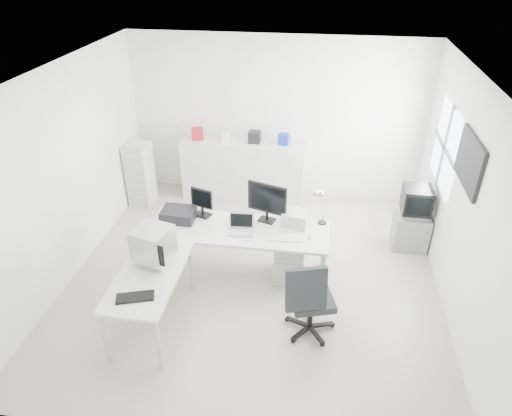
# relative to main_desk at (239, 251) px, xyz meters

# --- Properties ---
(floor) EXTENTS (5.00, 5.00, 0.01)m
(floor) POSITION_rel_main_desk_xyz_m (0.22, -0.05, -0.38)
(floor) COLOR beige
(floor) RESTS_ON ground
(ceiling) EXTENTS (5.00, 5.00, 0.01)m
(ceiling) POSITION_rel_main_desk_xyz_m (0.22, -0.05, 2.42)
(ceiling) COLOR white
(ceiling) RESTS_ON back_wall
(back_wall) EXTENTS (5.00, 0.02, 2.80)m
(back_wall) POSITION_rel_main_desk_xyz_m (0.22, 2.45, 1.02)
(back_wall) COLOR white
(back_wall) RESTS_ON floor
(left_wall) EXTENTS (0.02, 5.00, 2.80)m
(left_wall) POSITION_rel_main_desk_xyz_m (-2.28, -0.05, 1.02)
(left_wall) COLOR white
(left_wall) RESTS_ON floor
(right_wall) EXTENTS (0.02, 5.00, 2.80)m
(right_wall) POSITION_rel_main_desk_xyz_m (2.72, -0.05, 1.02)
(right_wall) COLOR white
(right_wall) RESTS_ON floor
(window) EXTENTS (0.02, 1.20, 1.10)m
(window) POSITION_rel_main_desk_xyz_m (2.70, 1.15, 1.23)
(window) COLOR white
(window) RESTS_ON right_wall
(wall_picture) EXTENTS (0.04, 0.90, 0.60)m
(wall_picture) POSITION_rel_main_desk_xyz_m (2.69, 0.05, 1.52)
(wall_picture) COLOR black
(wall_picture) RESTS_ON right_wall
(main_desk) EXTENTS (2.40, 0.80, 0.75)m
(main_desk) POSITION_rel_main_desk_xyz_m (0.00, 0.00, 0.00)
(main_desk) COLOR silver
(main_desk) RESTS_ON floor
(side_desk) EXTENTS (0.70, 1.40, 0.75)m
(side_desk) POSITION_rel_main_desk_xyz_m (-0.85, -1.10, 0.00)
(side_desk) COLOR silver
(side_desk) RESTS_ON floor
(drawer_pedestal) EXTENTS (0.40, 0.50, 0.60)m
(drawer_pedestal) POSITION_rel_main_desk_xyz_m (0.70, 0.05, -0.08)
(drawer_pedestal) COLOR silver
(drawer_pedestal) RESTS_ON floor
(inkjet_printer) EXTENTS (0.45, 0.35, 0.16)m
(inkjet_printer) POSITION_rel_main_desk_xyz_m (-0.85, 0.10, 0.45)
(inkjet_printer) COLOR black
(inkjet_printer) RESTS_ON main_desk
(lcd_monitor_small) EXTENTS (0.36, 0.28, 0.41)m
(lcd_monitor_small) POSITION_rel_main_desk_xyz_m (-0.55, 0.25, 0.58)
(lcd_monitor_small) COLOR black
(lcd_monitor_small) RESTS_ON main_desk
(lcd_monitor_large) EXTENTS (0.60, 0.38, 0.58)m
(lcd_monitor_large) POSITION_rel_main_desk_xyz_m (0.35, 0.25, 0.66)
(lcd_monitor_large) COLOR black
(lcd_monitor_large) RESTS_ON main_desk
(laptop) EXTENTS (0.35, 0.36, 0.22)m
(laptop) POSITION_rel_main_desk_xyz_m (0.05, -0.10, 0.49)
(laptop) COLOR #B7B7BA
(laptop) RESTS_ON main_desk
(white_keyboard) EXTENTS (0.44, 0.17, 0.02)m
(white_keyboard) POSITION_rel_main_desk_xyz_m (0.65, -0.15, 0.38)
(white_keyboard) COLOR silver
(white_keyboard) RESTS_ON main_desk
(white_mouse) EXTENTS (0.06, 0.06, 0.06)m
(white_mouse) POSITION_rel_main_desk_xyz_m (0.95, -0.10, 0.40)
(white_mouse) COLOR silver
(white_mouse) RESTS_ON main_desk
(laser_printer) EXTENTS (0.39, 0.36, 0.19)m
(laser_printer) POSITION_rel_main_desk_xyz_m (0.75, 0.22, 0.47)
(laser_printer) COLOR #A5A5A5
(laser_printer) RESTS_ON main_desk
(desk_lamp) EXTENTS (0.17, 0.17, 0.48)m
(desk_lamp) POSITION_rel_main_desk_xyz_m (1.10, 0.30, 0.62)
(desk_lamp) COLOR silver
(desk_lamp) RESTS_ON main_desk
(crt_monitor) EXTENTS (0.44, 0.44, 0.42)m
(crt_monitor) POSITION_rel_main_desk_xyz_m (-0.85, -0.85, 0.58)
(crt_monitor) COLOR #B7B7BA
(crt_monitor) RESTS_ON side_desk
(black_keyboard) EXTENTS (0.43, 0.28, 0.03)m
(black_keyboard) POSITION_rel_main_desk_xyz_m (-0.85, -1.50, 0.39)
(black_keyboard) COLOR black
(black_keyboard) RESTS_ON side_desk
(office_chair) EXTENTS (0.78, 0.78, 1.08)m
(office_chair) POSITION_rel_main_desk_xyz_m (1.03, -0.94, 0.17)
(office_chair) COLOR #272A2D
(office_chair) RESTS_ON floor
(tv_cabinet) EXTENTS (0.51, 0.41, 0.55)m
(tv_cabinet) POSITION_rel_main_desk_xyz_m (2.44, 1.02, -0.10)
(tv_cabinet) COLOR gray
(tv_cabinet) RESTS_ON floor
(crt_tv) EXTENTS (0.50, 0.48, 0.45)m
(crt_tv) POSITION_rel_main_desk_xyz_m (2.44, 1.02, 0.40)
(crt_tv) COLOR black
(crt_tv) RESTS_ON tv_cabinet
(sideboard) EXTENTS (2.13, 0.53, 1.07)m
(sideboard) POSITION_rel_main_desk_xyz_m (-0.32, 2.19, 0.16)
(sideboard) COLOR silver
(sideboard) RESTS_ON floor
(clutter_box_a) EXTENTS (0.24, 0.22, 0.19)m
(clutter_box_a) POSITION_rel_main_desk_xyz_m (-1.12, 2.19, 0.79)
(clutter_box_a) COLOR #A61723
(clutter_box_a) RESTS_ON sideboard
(clutter_box_b) EXTENTS (0.18, 0.17, 0.15)m
(clutter_box_b) POSITION_rel_main_desk_xyz_m (-0.62, 2.19, 0.77)
(clutter_box_b) COLOR silver
(clutter_box_b) RESTS_ON sideboard
(clutter_box_c) EXTENTS (0.21, 0.19, 0.20)m
(clutter_box_c) POSITION_rel_main_desk_xyz_m (-0.12, 2.19, 0.79)
(clutter_box_c) COLOR black
(clutter_box_c) RESTS_ON sideboard
(clutter_box_d) EXTENTS (0.21, 0.19, 0.18)m
(clutter_box_d) POSITION_rel_main_desk_xyz_m (0.38, 2.19, 0.78)
(clutter_box_d) COLOR #1732A5
(clutter_box_d) RESTS_ON sideboard
(clutter_bottle) EXTENTS (0.07, 0.07, 0.22)m
(clutter_bottle) POSITION_rel_main_desk_xyz_m (-1.42, 2.23, 0.80)
(clutter_bottle) COLOR silver
(clutter_bottle) RESTS_ON sideboard
(filing_cabinet) EXTENTS (0.38, 0.45, 1.08)m
(filing_cabinet) POSITION_rel_main_desk_xyz_m (-2.06, 1.74, 0.17)
(filing_cabinet) COLOR silver
(filing_cabinet) RESTS_ON floor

